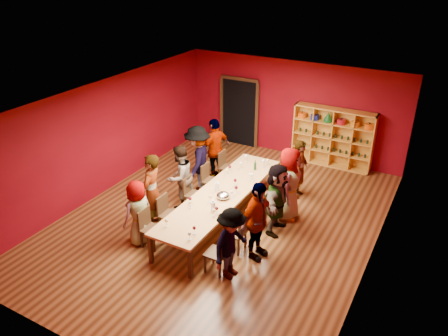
{
  "coord_description": "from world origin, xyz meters",
  "views": [
    {
      "loc": [
        4.4,
        -7.87,
        5.88
      ],
      "look_at": [
        -0.21,
        0.47,
        1.15
      ],
      "focal_mm": 35.0,
      "sensor_mm": 36.0,
      "label": 1
    }
  ],
  "objects_px": {
    "tasting_table": "(222,194)",
    "chair_person_right_2": "(260,208)",
    "chair_person_right_4": "(288,177)",
    "spittoon_bowl": "(223,196)",
    "chair_person_left_4": "(225,165)",
    "person_right_2": "(277,199)",
    "shelving_unit": "(333,135)",
    "chair_person_left_1": "(167,212)",
    "chair_person_left_2": "(192,192)",
    "chair_person_right_0": "(220,252)",
    "chair_person_right_1": "(238,231)",
    "person_right_0": "(231,244)",
    "person_right_4": "(300,169)",
    "wine_bottle": "(255,166)",
    "person_left_3": "(198,160)",
    "chair_person_left_0": "(149,226)",
    "person_left_4": "(215,149)",
    "person_left_1": "(152,191)",
    "chair_person_left_3": "(209,178)",
    "person_right_1": "(257,221)",
    "chair_person_right_3": "(271,195)",
    "person_left_2": "(180,177)",
    "person_left_0": "(138,213)",
    "person_right_3": "(289,184)"
  },
  "relations": [
    {
      "from": "chair_person_left_4",
      "to": "person_right_2",
      "type": "xyz_separation_m",
      "value": [
        2.23,
        -1.63,
        0.36
      ]
    },
    {
      "from": "person_right_0",
      "to": "wine_bottle",
      "type": "bearing_deg",
      "value": 23.68
    },
    {
      "from": "person_left_1",
      "to": "person_left_3",
      "type": "height_order",
      "value": "person_left_3"
    },
    {
      "from": "person_right_0",
      "to": "chair_person_right_2",
      "type": "xyz_separation_m",
      "value": [
        -0.25,
        1.91,
        -0.28
      ]
    },
    {
      "from": "shelving_unit",
      "to": "person_left_2",
      "type": "xyz_separation_m",
      "value": [
        -2.64,
        -4.25,
        -0.15
      ]
    },
    {
      "from": "chair_person_left_0",
      "to": "person_right_2",
      "type": "height_order",
      "value": "person_right_2"
    },
    {
      "from": "person_left_1",
      "to": "person_left_3",
      "type": "distance_m",
      "value": 1.91
    },
    {
      "from": "chair_person_left_1",
      "to": "person_left_3",
      "type": "xyz_separation_m",
      "value": [
        -0.33,
        1.9,
        0.45
      ]
    },
    {
      "from": "person_right_4",
      "to": "wine_bottle",
      "type": "height_order",
      "value": "person_right_4"
    },
    {
      "from": "person_left_2",
      "to": "person_left_4",
      "type": "xyz_separation_m",
      "value": [
        0.01,
        1.76,
        0.07
      ]
    },
    {
      "from": "person_left_1",
      "to": "chair_person_left_3",
      "type": "relative_size",
      "value": 2.08
    },
    {
      "from": "shelving_unit",
      "to": "person_left_1",
      "type": "bearing_deg",
      "value": -116.85
    },
    {
      "from": "chair_person_right_3",
      "to": "person_left_3",
      "type": "bearing_deg",
      "value": 179.02
    },
    {
      "from": "chair_person_left_1",
      "to": "person_right_3",
      "type": "height_order",
      "value": "person_right_3"
    },
    {
      "from": "chair_person_right_2",
      "to": "person_right_3",
      "type": "relative_size",
      "value": 0.48
    },
    {
      "from": "chair_person_right_0",
      "to": "chair_person_right_1",
      "type": "relative_size",
      "value": 1.0
    },
    {
      "from": "tasting_table",
      "to": "chair_person_right_2",
      "type": "distance_m",
      "value": 0.95
    },
    {
      "from": "chair_person_left_1",
      "to": "spittoon_bowl",
      "type": "bearing_deg",
      "value": 36.29
    },
    {
      "from": "person_left_3",
      "to": "chair_person_left_4",
      "type": "xyz_separation_m",
      "value": [
        0.33,
        0.92,
        -0.45
      ]
    },
    {
      "from": "person_left_4",
      "to": "person_right_4",
      "type": "xyz_separation_m",
      "value": [
        2.44,
        0.17,
        -0.1
      ]
    },
    {
      "from": "shelving_unit",
      "to": "chair_person_left_2",
      "type": "height_order",
      "value": "shelving_unit"
    },
    {
      "from": "chair_person_left_4",
      "to": "chair_person_left_3",
      "type": "bearing_deg",
      "value": -90.0
    },
    {
      "from": "chair_person_left_0",
      "to": "person_right_1",
      "type": "bearing_deg",
      "value": 18.88
    },
    {
      "from": "chair_person_right_1",
      "to": "person_left_0",
      "type": "bearing_deg",
      "value": -159.79
    },
    {
      "from": "shelving_unit",
      "to": "person_right_2",
      "type": "bearing_deg",
      "value": -91.01
    },
    {
      "from": "person_right_0",
      "to": "chair_person_right_3",
      "type": "height_order",
      "value": "person_right_0"
    },
    {
      "from": "spittoon_bowl",
      "to": "chair_person_left_2",
      "type": "bearing_deg",
      "value": 164.89
    },
    {
      "from": "person_left_0",
      "to": "person_right_0",
      "type": "xyz_separation_m",
      "value": [
        2.34,
        -0.05,
        0.02
      ]
    },
    {
      "from": "person_left_4",
      "to": "chair_person_right_2",
      "type": "xyz_separation_m",
      "value": [
        2.15,
        -1.63,
        -0.41
      ]
    },
    {
      "from": "person_left_3",
      "to": "wine_bottle",
      "type": "xyz_separation_m",
      "value": [
        1.41,
        0.58,
        -0.09
      ]
    },
    {
      "from": "chair_person_left_1",
      "to": "wine_bottle",
      "type": "distance_m",
      "value": 2.73
    },
    {
      "from": "tasting_table",
      "to": "chair_person_right_4",
      "type": "xyz_separation_m",
      "value": [
        0.91,
        2.0,
        -0.2
      ]
    },
    {
      "from": "person_right_0",
      "to": "chair_person_left_4",
      "type": "bearing_deg",
      "value": 36.66
    },
    {
      "from": "person_left_4",
      "to": "chair_person_right_0",
      "type": "distance_m",
      "value": 4.16
    },
    {
      "from": "person_left_0",
      "to": "person_left_2",
      "type": "relative_size",
      "value": 0.91
    },
    {
      "from": "chair_person_right_2",
      "to": "person_right_2",
      "type": "distance_m",
      "value": 0.55
    },
    {
      "from": "chair_person_left_1",
      "to": "chair_person_right_3",
      "type": "height_order",
      "value": "same"
    },
    {
      "from": "chair_person_left_2",
      "to": "person_right_2",
      "type": "bearing_deg",
      "value": 3.3
    },
    {
      "from": "person_left_0",
      "to": "person_left_3",
      "type": "relative_size",
      "value": 0.8
    },
    {
      "from": "person_right_1",
      "to": "chair_person_left_0",
      "type": "bearing_deg",
      "value": 118.73
    },
    {
      "from": "tasting_table",
      "to": "chair_person_left_3",
      "type": "xyz_separation_m",
      "value": [
        -0.91,
        0.9,
        -0.2
      ]
    },
    {
      "from": "person_right_2",
      "to": "chair_person_right_0",
      "type": "bearing_deg",
      "value": 165.46
    },
    {
      "from": "chair_person_right_1",
      "to": "person_right_1",
      "type": "xyz_separation_m",
      "value": [
        0.42,
        0.0,
        0.39
      ]
    },
    {
      "from": "chair_person_left_0",
      "to": "person_right_0",
      "type": "xyz_separation_m",
      "value": [
        2.07,
        -0.05,
        0.28
      ]
    },
    {
      "from": "chair_person_left_1",
      "to": "person_right_2",
      "type": "height_order",
      "value": "person_right_2"
    },
    {
      "from": "chair_person_right_4",
      "to": "spittoon_bowl",
      "type": "distance_m",
      "value": 2.37
    },
    {
      "from": "spittoon_bowl",
      "to": "wine_bottle",
      "type": "xyz_separation_m",
      "value": [
        0.01,
        1.7,
        0.03
      ]
    },
    {
      "from": "chair_person_left_0",
      "to": "person_right_2",
      "type": "relative_size",
      "value": 0.52
    },
    {
      "from": "spittoon_bowl",
      "to": "chair_person_right_1",
      "type": "bearing_deg",
      "value": -41.93
    },
    {
      "from": "tasting_table",
      "to": "person_right_0",
      "type": "height_order",
      "value": "person_right_0"
    }
  ]
}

